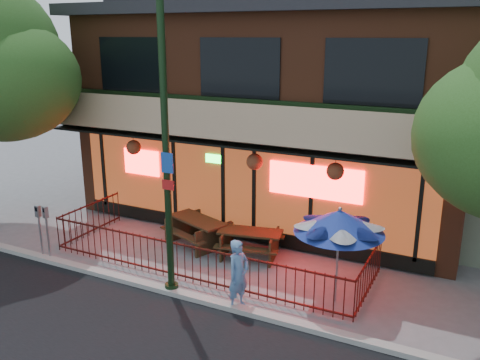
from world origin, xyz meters
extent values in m
plane|color=gray|center=(0.00, 0.00, 0.00)|extent=(80.00, 80.00, 0.00)
cube|color=#999993|center=(0.00, -0.50, 0.06)|extent=(80.00, 0.25, 0.12)
cube|color=brown|center=(0.00, 7.20, 3.25)|extent=(12.00, 8.00, 6.50)
cube|color=#59230F|center=(0.00, 3.18, 1.65)|extent=(11.00, 0.06, 2.60)
cube|color=#FF0C0C|center=(2.30, 3.10, 2.10)|extent=(2.60, 0.04, 0.90)
cube|color=#FF0C0C|center=(-3.40, 3.10, 2.00)|extent=(1.30, 0.04, 0.80)
cube|color=tan|center=(0.00, 2.70, 3.55)|extent=(12.20, 1.33, 1.26)
cube|color=black|center=(-3.60, 3.18, 5.00)|extent=(2.40, 0.06, 1.60)
cube|color=black|center=(0.00, 3.18, 5.00)|extent=(2.40, 0.06, 1.60)
cube|color=black|center=(3.60, 3.18, 5.00)|extent=(2.40, 0.06, 1.60)
cube|color=black|center=(0.00, 3.15, 0.25)|extent=(11.00, 0.12, 0.40)
cube|color=#FFC672|center=(5.60, 3.02, 2.55)|extent=(0.18, 0.18, 0.32)
cube|color=#3C100D|center=(0.00, 0.20, 0.95)|extent=(8.40, 0.04, 0.04)
cube|color=#3C100D|center=(0.00, 0.20, 0.12)|extent=(8.40, 0.04, 0.04)
cube|color=#3C100D|center=(-4.20, 1.50, 0.95)|extent=(0.04, 2.60, 0.04)
cube|color=#3C100D|center=(4.20, 1.50, 0.95)|extent=(0.04, 2.60, 0.04)
cylinder|color=#3C100D|center=(0.00, 0.20, 0.50)|extent=(0.02, 0.02, 1.00)
cylinder|color=black|center=(0.00, -0.40, 3.50)|extent=(0.16, 0.16, 7.00)
cylinder|color=black|center=(0.00, -0.40, 0.10)|extent=(0.32, 0.32, 0.20)
cube|color=#194CB2|center=(0.12, -0.55, 3.20)|extent=(0.30, 0.02, 0.45)
cube|color=red|center=(0.12, -0.55, 2.70)|extent=(0.30, 0.02, 0.22)
cube|color=#402B17|center=(-1.56, 2.56, 0.37)|extent=(0.52, 1.25, 0.75)
cube|color=#402B17|center=(-0.23, 2.06, 0.37)|extent=(0.52, 1.25, 0.75)
cube|color=#402B17|center=(-0.89, 2.31, 0.75)|extent=(1.97, 1.35, 0.06)
cube|color=#402B17|center=(-1.09, 1.79, 0.44)|extent=(1.80, 0.90, 0.05)
cube|color=#402B17|center=(-0.70, 2.83, 0.44)|extent=(1.80, 0.90, 0.05)
cube|color=#372713|center=(0.15, 2.11, 0.35)|extent=(0.32, 1.23, 0.71)
cube|color=#372713|center=(1.45, 2.39, 0.35)|extent=(0.32, 1.23, 0.71)
cube|color=#372713|center=(0.80, 2.25, 0.71)|extent=(1.83, 1.06, 0.06)
cube|color=#372713|center=(0.91, 1.74, 0.42)|extent=(1.74, 0.62, 0.05)
cube|color=#372713|center=(0.69, 2.77, 0.42)|extent=(1.74, 0.62, 0.05)
cylinder|color=gray|center=(3.60, 0.89, 1.04)|extent=(0.05, 0.05, 2.09)
cone|color=navy|center=(3.60, 0.89, 1.95)|extent=(2.00, 1.99, 0.52)
sphere|color=gray|center=(3.60, 0.89, 2.23)|extent=(0.09, 0.09, 0.09)
imported|color=#5980B3|center=(1.75, -0.35, 0.81)|extent=(0.53, 0.67, 1.61)
cylinder|color=gray|center=(-3.92, -0.40, 0.62)|extent=(0.06, 0.06, 1.24)
cube|color=gray|center=(-3.92, -0.40, 1.37)|extent=(0.16, 0.14, 0.31)
cube|color=black|center=(-3.92, -0.46, 1.44)|extent=(0.09, 0.03, 0.11)
cylinder|color=#9A9DA3|center=(-4.20, -0.40, 0.61)|extent=(0.06, 0.06, 1.22)
cube|color=#9A9DA3|center=(-4.20, -0.40, 1.35)|extent=(0.14, 0.12, 0.31)
cube|color=black|center=(-4.20, -0.46, 1.42)|extent=(0.09, 0.01, 0.11)
camera|label=1|loc=(6.30, -9.39, 5.89)|focal=38.00mm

